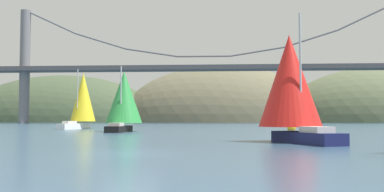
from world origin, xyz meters
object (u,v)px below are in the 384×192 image
sailboat_yellow_sail (82,99)px  sailboat_green_sail (124,99)px  channel_buoy (291,127)px  sailboat_red_spinnaker (291,84)px

sailboat_yellow_sail → sailboat_green_sail: 14.36m
sailboat_yellow_sail → channel_buoy: 29.99m
sailboat_green_sail → channel_buoy: 22.12m
sailboat_green_sail → channel_buoy: sailboat_green_sail is taller
sailboat_yellow_sail → sailboat_red_spinnaker: (24.70, -31.71, -0.50)m
sailboat_yellow_sail → channel_buoy: (29.41, -4.27, -3.98)m
sailboat_red_spinnaker → sailboat_green_sail: 25.84m
sailboat_yellow_sail → sailboat_red_spinnaker: sailboat_yellow_sail is taller
sailboat_green_sail → channel_buoy: (20.67, 7.11, -3.46)m
sailboat_red_spinnaker → sailboat_green_sail: (-15.95, 20.33, -0.02)m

